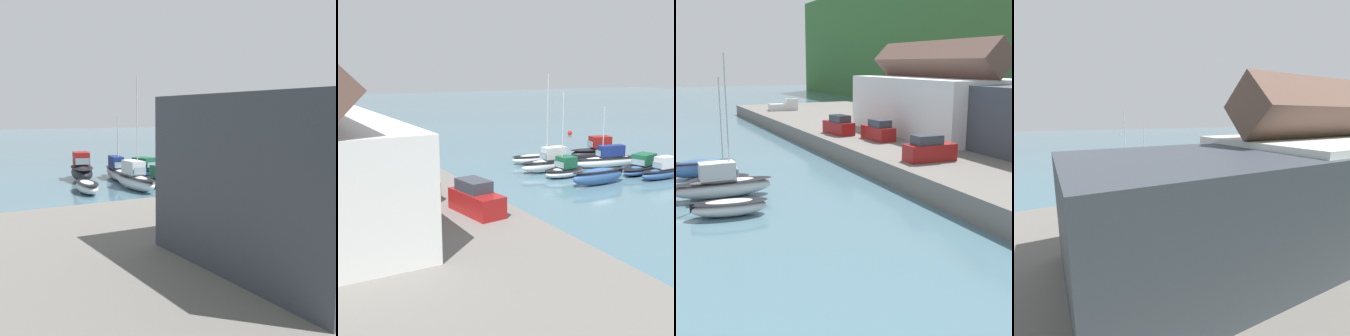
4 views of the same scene
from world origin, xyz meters
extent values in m
cube|color=slate|center=(0.00, 27.27, 0.88)|extent=(102.73, 23.10, 1.76)
cube|color=white|center=(-6.09, 28.57, 4.90)|extent=(20.64, 10.22, 6.28)
cube|color=brown|center=(-6.09, 28.57, 10.05)|extent=(21.05, 4.02, 4.02)
cube|color=slate|center=(8.19, 25.18, 4.72)|extent=(11.72, 0.10, 3.55)
ellipsoid|color=#33568E|center=(-2.53, 2.36, 0.80)|extent=(1.53, 5.79, 1.61)
ellipsoid|color=black|center=(-2.53, 2.36, 1.36)|extent=(1.59, 5.90, 0.12)
ellipsoid|color=silver|center=(1.66, 3.23, 0.48)|extent=(2.49, 4.80, 0.96)
ellipsoid|color=black|center=(1.66, 3.23, 0.82)|extent=(2.58, 4.90, 0.12)
cube|color=#195638|center=(1.68, 2.99, 1.53)|extent=(1.73, 1.75, 1.14)
cube|color=#8CA5B2|center=(1.60, 3.95, 1.36)|extent=(1.45, 0.21, 0.57)
cylinder|color=silver|center=(1.63, 3.57, 4.79)|extent=(0.10, 0.10, 7.65)
ellipsoid|color=silver|center=(4.42, 3.00, 0.70)|extent=(1.85, 7.16, 1.40)
ellipsoid|color=black|center=(4.42, 3.00, 1.19)|extent=(1.93, 7.30, 0.12)
cube|color=silver|center=(4.42, 2.64, 2.02)|extent=(1.35, 2.51, 1.25)
cube|color=#8CA5B2|center=(4.44, 4.04, 1.84)|extent=(1.19, 0.12, 0.62)
cylinder|color=silver|center=(4.43, 3.54, 5.86)|extent=(0.10, 0.10, 8.93)
ellipsoid|color=silver|center=(8.93, 2.58, 0.55)|extent=(2.24, 5.00, 1.10)
ellipsoid|color=black|center=(8.93, 2.58, 0.93)|extent=(2.32, 5.10, 0.12)
cube|color=black|center=(8.65, 0.30, 0.77)|extent=(0.39, 0.32, 0.56)
cube|color=maroon|center=(-4.42, 20.67, 2.46)|extent=(4.27, 1.98, 1.40)
cube|color=#333842|center=(-4.10, 20.68, 3.54)|extent=(2.37, 1.63, 0.76)
cube|color=maroon|center=(6.75, 19.41, 2.46)|extent=(1.97, 4.27, 1.40)
cube|color=#333842|center=(6.74, 19.10, 3.54)|extent=(1.62, 2.37, 0.76)
cube|color=maroon|center=(-9.91, 18.59, 2.46)|extent=(4.40, 2.32, 1.40)
cube|color=#333842|center=(-9.60, 18.63, 3.54)|extent=(2.49, 1.81, 0.76)
cube|color=silver|center=(-38.56, 20.35, 2.31)|extent=(2.15, 3.59, 1.10)
cube|color=silver|center=(-38.47, 22.37, 2.71)|extent=(1.98, 1.97, 1.90)
cube|color=#2D333D|center=(-38.47, 22.37, 3.41)|extent=(1.87, 1.70, 0.50)
camera|label=1|loc=(23.18, 41.27, 7.06)|focal=50.00mm
camera|label=2|loc=(-36.07, 30.90, 11.00)|focal=50.00mm
camera|label=3|loc=(38.14, -2.64, 9.65)|focal=50.00mm
camera|label=4|loc=(14.64, 40.29, 9.45)|focal=28.00mm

